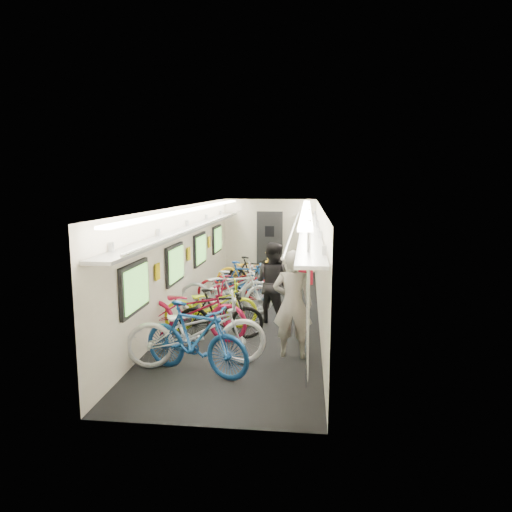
% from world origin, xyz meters
% --- Properties ---
extents(train_car_shell, '(10.00, 10.00, 10.00)m').
position_xyz_m(train_car_shell, '(-0.36, 0.71, 1.66)').
color(train_car_shell, black).
rests_on(train_car_shell, ground).
extents(bicycle_0, '(2.32, 1.28, 1.15)m').
position_xyz_m(bicycle_0, '(-0.48, -3.17, 0.58)').
color(bicycle_0, silver).
rests_on(bicycle_0, ground).
extents(bicycle_1, '(1.91, 1.13, 1.11)m').
position_xyz_m(bicycle_1, '(-0.43, -3.48, 0.55)').
color(bicycle_1, navy).
rests_on(bicycle_1, ground).
extents(bicycle_2, '(2.19, 0.94, 1.12)m').
position_xyz_m(bicycle_2, '(-0.88, -1.96, 0.56)').
color(bicycle_2, maroon).
rests_on(bicycle_2, ground).
extents(bicycle_3, '(1.66, 0.69, 0.96)m').
position_xyz_m(bicycle_3, '(-0.35, -1.89, 0.48)').
color(bicycle_3, black).
rests_on(bicycle_3, ground).
extents(bicycle_4, '(1.97, 1.14, 0.98)m').
position_xyz_m(bicycle_4, '(-0.64, -1.34, 0.49)').
color(bicycle_4, '#C3D013').
rests_on(bicycle_4, ground).
extents(bicycle_5, '(1.76, 1.03, 1.02)m').
position_xyz_m(bicycle_5, '(-0.30, -0.31, 0.51)').
color(bicycle_5, silver).
rests_on(bicycle_5, ground).
extents(bicycle_6, '(2.22, 1.28, 1.11)m').
position_xyz_m(bicycle_6, '(-0.57, -0.06, 0.55)').
color(bicycle_6, '#A9AAAE').
rests_on(bicycle_6, ground).
extents(bicycle_7, '(1.67, 0.66, 0.98)m').
position_xyz_m(bicycle_7, '(-0.29, 1.09, 0.49)').
color(bicycle_7, '#17468F').
rests_on(bicycle_7, ground).
extents(bicycle_8, '(1.85, 1.17, 0.92)m').
position_xyz_m(bicycle_8, '(-0.57, 0.91, 0.46)').
color(bicycle_8, maroon).
rests_on(bicycle_8, ground).
extents(bicycle_9, '(1.62, 0.92, 0.94)m').
position_xyz_m(bicycle_9, '(-0.21, 2.08, 0.47)').
color(bicycle_9, black).
rests_on(bicycle_9, ground).
extents(bicycle_10, '(1.97, 1.16, 0.98)m').
position_xyz_m(bicycle_10, '(-0.32, 2.36, 0.49)').
color(bicycle_10, yellow).
rests_on(bicycle_10, ground).
extents(passenger_near, '(0.67, 0.46, 1.81)m').
position_xyz_m(passenger_near, '(1.00, -2.61, 0.90)').
color(passenger_near, gray).
rests_on(passenger_near, ground).
extents(passenger_mid, '(1.02, 0.94, 1.69)m').
position_xyz_m(passenger_mid, '(0.53, -0.68, 0.84)').
color(passenger_mid, black).
rests_on(passenger_mid, ground).
extents(backpack, '(0.26, 0.15, 0.38)m').
position_xyz_m(backpack, '(1.21, -1.86, 1.28)').
color(backpack, '#B81229').
rests_on(backpack, passenger_near).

